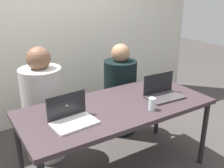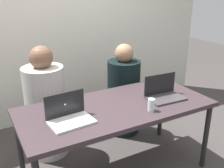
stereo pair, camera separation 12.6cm
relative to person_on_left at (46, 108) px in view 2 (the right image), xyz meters
The scene contains 7 objects.
back_wall 1.17m from the person_on_left, 60.11° to the left, with size 4.54×0.10×2.43m, color beige.
desk 0.82m from the person_on_left, 53.83° to the right, with size 1.75×0.80×0.73m.
person_on_left is the anchor object (origin of this frame).
person_on_right 0.95m from the person_on_left, ahead, with size 0.43×0.43×1.12m.
laptop_front_right 1.23m from the person_on_left, 36.98° to the right, with size 0.36×0.26×0.22m.
laptop_front_left 0.77m from the person_on_left, 89.61° to the right, with size 0.36×0.27×0.22m.
water_glass_right 1.15m from the person_on_left, 52.34° to the right, with size 0.06×0.06×0.11m.
Camera 2 is at (-1.07, -1.86, 1.74)m, focal length 42.00 mm.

